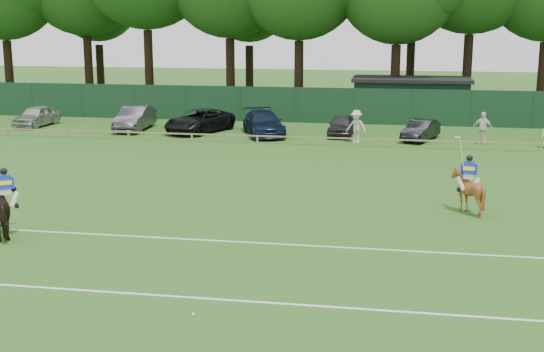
% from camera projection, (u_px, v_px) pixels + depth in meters
% --- Properties ---
extents(ground, '(160.00, 160.00, 0.00)m').
position_uv_depth(ground, '(243.00, 233.00, 25.09)').
color(ground, '#1E4C14').
rests_on(ground, ground).
extents(horse_dark, '(2.13, 2.36, 1.86)m').
position_uv_depth(horse_dark, '(7.00, 210.00, 24.60)').
color(horse_dark, black).
rests_on(horse_dark, ground).
extents(horse_chestnut, '(1.55, 1.69, 1.68)m').
position_uv_depth(horse_chestnut, '(468.00, 191.00, 27.58)').
color(horse_chestnut, brown).
rests_on(horse_chestnut, ground).
extents(sedan_silver, '(1.99, 4.29, 1.42)m').
position_uv_depth(sedan_silver, '(37.00, 116.00, 49.55)').
color(sedan_silver, '#AFB2B5').
rests_on(sedan_silver, ground).
extents(sedan_grey, '(1.91, 4.83, 1.56)m').
position_uv_depth(sedan_grey, '(135.00, 118.00, 47.83)').
color(sedan_grey, '#313134').
rests_on(sedan_grey, ground).
extents(suv_black, '(4.18, 5.85, 1.48)m').
position_uv_depth(suv_black, '(199.00, 121.00, 46.93)').
color(suv_black, black).
rests_on(suv_black, ground).
extents(sedan_navy, '(3.82, 5.66, 1.52)m').
position_uv_depth(sedan_navy, '(264.00, 123.00, 45.76)').
color(sedan_navy, black).
rests_on(sedan_navy, ground).
extents(hatch_grey, '(1.67, 3.86, 1.30)m').
position_uv_depth(hatch_grey, '(342.00, 125.00, 45.56)').
color(hatch_grey, '#2C2C2E').
rests_on(hatch_grey, ground).
extents(estate_black, '(2.54, 3.98, 1.24)m').
position_uv_depth(estate_black, '(421.00, 130.00, 43.87)').
color(estate_black, black).
rests_on(estate_black, ground).
extents(spectator_left, '(1.42, 1.10, 1.94)m').
position_uv_depth(spectator_left, '(356.00, 126.00, 42.98)').
color(spectator_left, beige).
rests_on(spectator_left, ground).
extents(spectator_mid, '(1.18, 0.69, 1.89)m').
position_uv_depth(spectator_mid, '(482.00, 128.00, 42.56)').
color(spectator_mid, white).
rests_on(spectator_mid, ground).
extents(rider_dark, '(0.83, 0.68, 1.41)m').
position_uv_depth(rider_dark, '(5.00, 187.00, 24.42)').
color(rider_dark, silver).
rests_on(rider_dark, ground).
extents(rider_chestnut, '(0.93, 0.64, 2.05)m').
position_uv_depth(rider_chestnut, '(469.00, 172.00, 27.40)').
color(rider_chestnut, silver).
rests_on(rider_chestnut, ground).
extents(polo_ball, '(0.09, 0.09, 0.09)m').
position_uv_depth(polo_ball, '(193.00, 315.00, 18.13)').
color(polo_ball, silver).
rests_on(polo_ball, ground).
extents(pitch_lines, '(60.00, 5.10, 0.01)m').
position_uv_depth(pitch_lines, '(218.00, 267.00, 21.72)').
color(pitch_lines, silver).
rests_on(pitch_lines, ground).
extents(pitch_rail, '(62.10, 0.10, 0.50)m').
position_uv_depth(pitch_rail, '(308.00, 137.00, 42.31)').
color(pitch_rail, '#997F5B').
rests_on(pitch_rail, ground).
extents(perimeter_fence, '(92.08, 0.08, 2.50)m').
position_uv_depth(perimeter_fence, '(324.00, 106.00, 50.80)').
color(perimeter_fence, '#14351E').
rests_on(perimeter_fence, ground).
extents(utility_shed, '(8.40, 4.40, 3.04)m').
position_uv_depth(utility_shed, '(411.00, 98.00, 52.61)').
color(utility_shed, '#14331E').
rests_on(utility_shed, ground).
extents(tree_row, '(96.00, 12.00, 21.00)m').
position_uv_depth(tree_row, '(359.00, 110.00, 58.42)').
color(tree_row, '#26561C').
rests_on(tree_row, ground).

